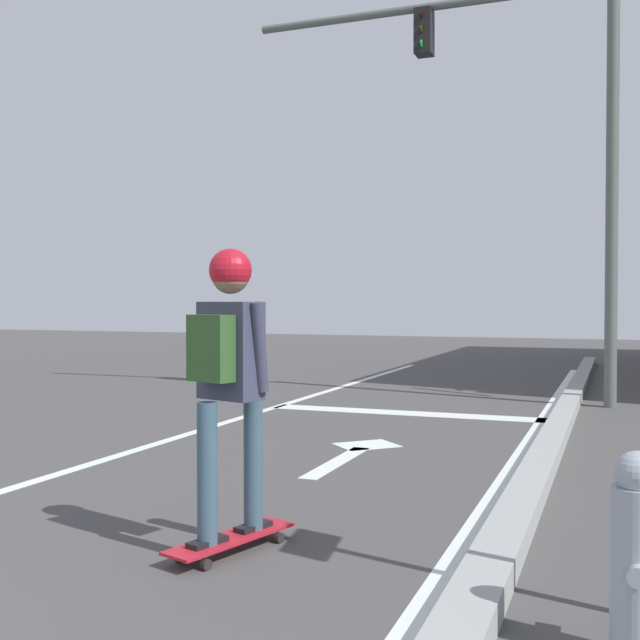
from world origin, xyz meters
TOP-DOWN VIEW (x-y plane):
  - lane_line_center at (-0.24, 6.00)m, footprint 0.12×20.00m
  - lane_line_curbside at (3.14, 6.00)m, footprint 0.12×20.00m
  - stop_bar at (1.52, 8.82)m, footprint 3.53×0.40m
  - lane_arrow_stem at (1.70, 5.74)m, footprint 0.16×1.40m
  - lane_arrow_head at (1.70, 6.59)m, footprint 0.71×0.71m
  - curb_strip at (3.39, 6.00)m, footprint 0.24×24.00m
  - skateboard at (1.97, 3.25)m, footprint 0.45×0.88m
  - skater at (1.96, 3.24)m, footprint 0.43×0.60m
  - traffic_signal_mast at (2.78, 10.32)m, footprint 5.12×0.34m
  - fire_hydrant at (4.04, 2.65)m, footprint 0.20×0.30m

SIDE VIEW (x-z plane):
  - lane_line_center at x=-0.24m, z-range 0.00..0.01m
  - lane_line_curbside at x=3.14m, z-range 0.00..0.01m
  - stop_bar at x=1.52m, z-range 0.00..0.01m
  - lane_arrow_stem at x=1.70m, z-range 0.00..0.01m
  - lane_arrow_head at x=1.70m, z-range 0.00..0.01m
  - curb_strip at x=3.39m, z-range 0.00..0.14m
  - skateboard at x=1.97m, z-range 0.03..0.12m
  - fire_hydrant at x=4.04m, z-range 0.00..0.82m
  - skater at x=1.96m, z-range 0.29..1.89m
  - traffic_signal_mast at x=2.78m, z-range 1.10..6.95m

